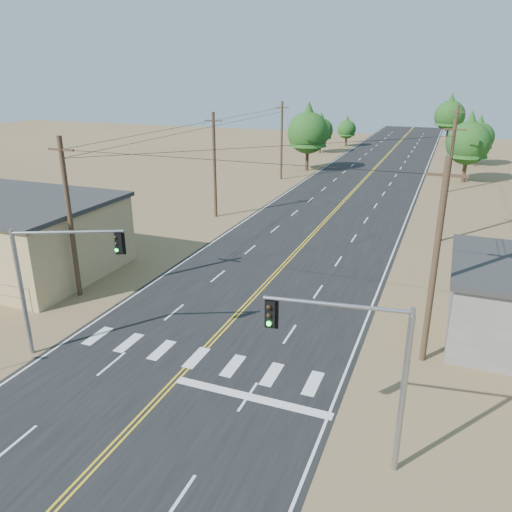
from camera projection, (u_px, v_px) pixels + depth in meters
The scene contains 16 objects.
ground at pixel (92, 470), 17.87m from camera, with size 220.00×220.00×0.00m, color olive.
road at pixel (313, 234), 44.07m from camera, with size 15.00×200.00×0.02m, color black.
utility_pole_left_near at pixel (70, 218), 30.19m from camera, with size 1.80×0.30×10.00m.
utility_pole_left_mid at pixel (215, 165), 47.66m from camera, with size 1.80×0.30×10.00m.
utility_pole_left_far at pixel (282, 140), 65.13m from camera, with size 1.80×0.30×10.00m.
utility_pole_right_near at pixel (435, 263), 22.98m from camera, with size 1.80×0.30×10.00m.
utility_pole_right_mid at pixel (448, 181), 40.45m from camera, with size 1.80×0.30×10.00m.
utility_pole_right_far at pixel (453, 148), 57.93m from camera, with size 1.80×0.30×10.00m.
signal_mast_left at pixel (50, 271), 23.89m from camera, with size 4.82×2.35×6.56m.
signal_mast_right at pixel (363, 360), 16.70m from camera, with size 4.91×0.99×6.43m.
tree_left_near at pixel (308, 128), 70.70m from camera, with size 5.85×5.85×9.76m.
tree_left_mid at pixel (321, 128), 87.36m from camera, with size 4.25×4.25×7.08m.
tree_left_far at pixel (347, 128), 95.40m from camera, with size 3.50×3.50×5.83m.
tree_right_near at pixel (469, 139), 63.11m from camera, with size 5.43×5.43×9.04m.
tree_right_mid at pixel (479, 135), 75.04m from camera, with size 4.57×4.57×7.62m.
tree_right_far at pixel (450, 113), 98.93m from camera, with size 5.87×5.87×9.78m.
Camera 1 is at (10.66, -10.99, 13.36)m, focal length 35.00 mm.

